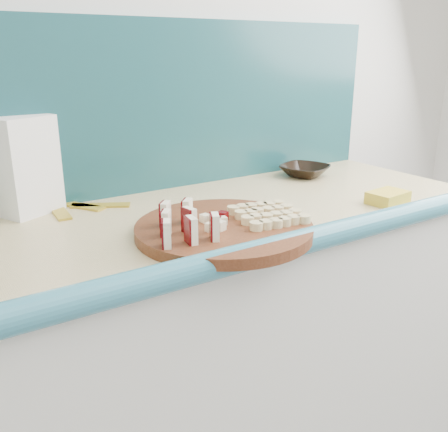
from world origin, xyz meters
name	(u,v)px	position (x,y,z in m)	size (l,w,h in m)	color
kitchen_counter	(119,393)	(0.10, 1.50, 0.46)	(2.20, 0.63, 0.91)	silver
backsplash	(61,114)	(0.10, 1.79, 1.16)	(2.20, 0.02, 0.50)	teal
cutting_board	(224,229)	(0.33, 1.34, 0.92)	(0.42, 0.42, 0.03)	#46200F
apple_wedges	(183,223)	(0.21, 1.33, 0.96)	(0.13, 0.17, 0.06)	#FFEFCB
apple_chunks	(214,221)	(0.30, 1.34, 0.95)	(0.07, 0.07, 0.02)	beige
banana_slices	(268,214)	(0.44, 1.32, 0.95)	(0.17, 0.17, 0.02)	#DDC587
brown_bowl	(305,171)	(0.87, 1.66, 0.93)	(0.16, 0.16, 0.04)	black
flour_bag	(25,166)	(-0.01, 1.76, 1.04)	(0.15, 0.11, 0.25)	white
sponge	(388,197)	(0.85, 1.30, 0.93)	(0.11, 0.08, 0.03)	yellow
banana_peel	(80,207)	(0.11, 1.72, 0.91)	(0.21, 0.18, 0.01)	gold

